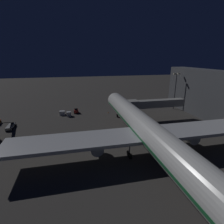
{
  "coord_description": "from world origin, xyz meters",
  "views": [
    {
      "loc": [
        15.36,
        40.31,
        20.76
      ],
      "look_at": [
        3.0,
        -13.9,
        3.5
      ],
      "focal_mm": 28.49,
      "sensor_mm": 36.0,
      "label": 1
    }
  ],
  "objects": [
    {
      "name": "apron_floodlight_mast",
      "position": [
        -25.5,
        -23.58,
        8.74
      ],
      "size": [
        2.9,
        0.5,
        14.73
      ],
      "color": "#59595E",
      "rests_on": "ground_plane"
    },
    {
      "name": "baggage_container_near_belt",
      "position": [
        17.06,
        -23.46,
        0.82
      ],
      "size": [
        1.51,
        1.57,
        1.65
      ],
      "primitive_type": "cube",
      "color": "#B7BABF",
      "rests_on": "ground_plane"
    },
    {
      "name": "traffic_cone_nose_port",
      "position": [
        -2.2,
        -23.9,
        0.28
      ],
      "size": [
        0.36,
        0.36,
        0.55
      ],
      "primitive_type": "cone",
      "color": "orange",
      "rests_on": "ground_plane"
    },
    {
      "name": "baggage_container_spare",
      "position": [
        19.47,
        -25.57,
        0.75
      ],
      "size": [
        1.86,
        1.75,
        1.51
      ],
      "primitive_type": "cube",
      "color": "#B7BABF",
      "rests_on": "ground_plane"
    },
    {
      "name": "ground_plane",
      "position": [
        0.0,
        0.0,
        0.0
      ],
      "size": [
        320.0,
        320.0,
        0.0
      ],
      "primitive_type": "plane",
      "color": "#383533"
    },
    {
      "name": "traffic_cone_nose_starboard",
      "position": [
        2.2,
        -23.9,
        0.28
      ],
      "size": [
        0.36,
        0.36,
        0.55
      ],
      "primitive_type": "cone",
      "color": "orange",
      "rests_on": "ground_plane"
    },
    {
      "name": "belt_loader",
      "position": [
        34.21,
        -15.12,
        0.85
      ],
      "size": [
        1.96,
        8.03,
        3.45
      ],
      "color": "slate",
      "rests_on": "ground_plane"
    },
    {
      "name": "airliner_at_gate",
      "position": [
        0.0,
        8.82,
        5.38
      ],
      "size": [
        58.56,
        67.88,
        18.94
      ],
      "color": "silver",
      "rests_on": "ground_plane"
    },
    {
      "name": "pushback_tug",
      "position": [
        14.29,
        -26.7,
        0.78
      ],
      "size": [
        1.86,
        2.28,
        1.95
      ],
      "color": "maroon",
      "rests_on": "ground_plane"
    },
    {
      "name": "jet_bridge",
      "position": [
        -10.95,
        -13.82,
        5.48
      ],
      "size": [
        20.16,
        3.4,
        7.02
      ],
      "color": "#9E9E99",
      "rests_on": "ground_plane"
    }
  ]
}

